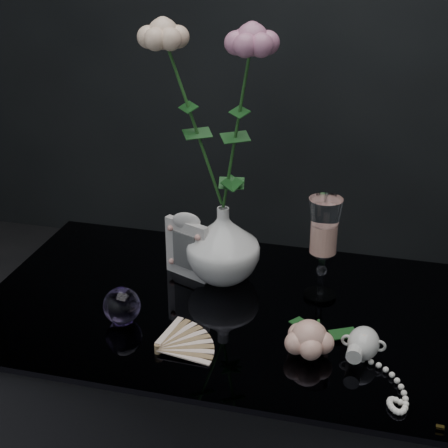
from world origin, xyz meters
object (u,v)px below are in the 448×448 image
(picture_frame, at_px, (187,245))
(pearl_jar, at_px, (364,342))
(loose_rose, at_px, (309,338))
(vase, at_px, (223,244))
(wine_glass, at_px, (323,249))
(paperweight, at_px, (122,306))

(picture_frame, relative_size, pearl_jar, 0.73)
(loose_rose, distance_m, pearl_jar, 0.10)
(vase, height_order, picture_frame, vase)
(wine_glass, bearing_deg, loose_rose, -88.67)
(vase, distance_m, loose_rose, 0.32)
(vase, xyz_separation_m, picture_frame, (-0.08, -0.01, -0.01))
(picture_frame, distance_m, loose_rose, 0.36)
(pearl_jar, bearing_deg, picture_frame, 155.73)
(loose_rose, xyz_separation_m, pearl_jar, (0.09, 0.02, -0.00))
(picture_frame, bearing_deg, vase, 30.46)
(picture_frame, bearing_deg, wine_glass, 19.52)
(wine_glass, bearing_deg, pearl_jar, -61.73)
(wine_glass, relative_size, loose_rose, 1.12)
(vase, relative_size, wine_glass, 0.75)
(wine_glass, xyz_separation_m, pearl_jar, (0.10, -0.18, -0.08))
(wine_glass, xyz_separation_m, paperweight, (-0.35, -0.19, -0.07))
(pearl_jar, bearing_deg, vase, 148.94)
(vase, distance_m, wine_glass, 0.21)
(loose_rose, bearing_deg, picture_frame, 145.45)
(paperweight, relative_size, loose_rose, 0.37)
(paperweight, height_order, loose_rose, paperweight)
(wine_glass, distance_m, pearl_jar, 0.22)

